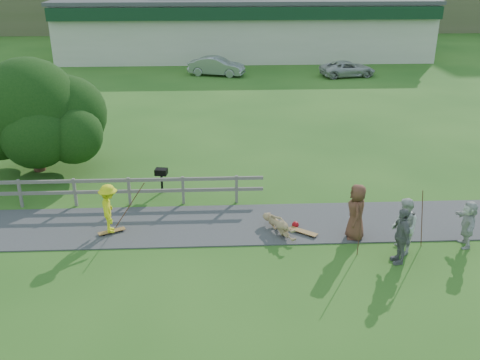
{
  "coord_description": "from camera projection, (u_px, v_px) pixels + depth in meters",
  "views": [
    {
      "loc": [
        1.25,
        -15.0,
        8.74
      ],
      "look_at": [
        2.07,
        2.0,
        1.48
      ],
      "focal_mm": 40.0,
      "sensor_mm": 36.0,
      "label": 1
    }
  ],
  "objects": [
    {
      "name": "fence",
      "position": [
        58.0,
        188.0,
        19.7
      ],
      "size": [
        15.05,
        0.1,
        1.1
      ],
      "color": "#67635A",
      "rests_on": "ground"
    },
    {
      "name": "tree",
      "position": [
        33.0,
        127.0,
        22.5
      ],
      "size": [
        6.74,
        6.74,
        3.97
      ],
      "primitive_type": null,
      "color": "black",
      "rests_on": "ground"
    },
    {
      "name": "car_silver",
      "position": [
        217.0,
        66.0,
        40.95
      ],
      "size": [
        4.51,
        2.65,
        1.4
      ],
      "primitive_type": "imported",
      "rotation": [
        0.0,
        0.0,
        1.28
      ],
      "color": "#94989B",
      "rests_on": "ground"
    },
    {
      "name": "pole_spec_left",
      "position": [
        360.0,
        228.0,
        16.39
      ],
      "size": [
        0.03,
        0.03,
        1.88
      ],
      "primitive_type": "cylinder",
      "color": "#512E20",
      "rests_on": "ground"
    },
    {
      "name": "spectator_c",
      "position": [
        356.0,
        212.0,
        17.38
      ],
      "size": [
        0.75,
        1.02,
        1.92
      ],
      "primitive_type": "imported",
      "rotation": [
        0.0,
        0.0,
        4.55
      ],
      "color": "brown",
      "rests_on": "ground"
    },
    {
      "name": "ground",
      "position": [
        179.0,
        248.0,
        17.16
      ],
      "size": [
        260.0,
        260.0,
        0.0
      ],
      "primitive_type": "plane",
      "color": "#265819",
      "rests_on": "ground"
    },
    {
      "name": "spectator_a",
      "position": [
        404.0,
        227.0,
        16.54
      ],
      "size": [
        0.71,
        0.9,
        1.84
      ],
      "primitive_type": "imported",
      "rotation": [
        0.0,
        0.0,
        4.7
      ],
      "color": "beige",
      "rests_on": "ground"
    },
    {
      "name": "skater_rider",
      "position": [
        110.0,
        211.0,
        17.69
      ],
      "size": [
        0.81,
        1.18,
        1.69
      ],
      "primitive_type": "imported",
      "rotation": [
        0.0,
        0.0,
        1.75
      ],
      "color": "yellow",
      "rests_on": "ground"
    },
    {
      "name": "pole_spec_right",
      "position": [
        422.0,
        219.0,
        16.86
      ],
      "size": [
        0.03,
        0.03,
        1.99
      ],
      "primitive_type": "cylinder",
      "color": "#512E20",
      "rests_on": "ground"
    },
    {
      "name": "spectator_d",
      "position": [
        468.0,
        224.0,
        17.0
      ],
      "size": [
        0.69,
        1.51,
        1.57
      ],
      "primitive_type": "imported",
      "rotation": [
        0.0,
        0.0,
        4.55
      ],
      "color": "#BABBB7",
      "rests_on": "ground"
    },
    {
      "name": "pole_rider",
      "position": [
        129.0,
        201.0,
        18.02
      ],
      "size": [
        0.03,
        0.03,
        2.01
      ],
      "primitive_type": "cylinder",
      "color": "#512E20",
      "rests_on": "ground"
    },
    {
      "name": "longboard_rider",
      "position": [
        112.0,
        232.0,
        18.0
      ],
      "size": [
        0.91,
        0.6,
        0.1
      ],
      "primitive_type": null,
      "rotation": [
        0.0,
        0.0,
        0.46
      ],
      "color": "brown",
      "rests_on": "ground"
    },
    {
      "name": "longboard_fallen",
      "position": [
        303.0,
        233.0,
        17.97
      ],
      "size": [
        0.95,
        0.8,
        0.11
      ],
      "primitive_type": null,
      "rotation": [
        0.0,
        0.0,
        -0.64
      ],
      "color": "brown",
      "rests_on": "ground"
    },
    {
      "name": "bbq",
      "position": [
        162.0,
        181.0,
        20.94
      ],
      "size": [
        0.51,
        0.42,
        1.0
      ],
      "primitive_type": null,
      "rotation": [
        0.0,
        0.0,
        -0.17
      ],
      "color": "black",
      "rests_on": "ground"
    },
    {
      "name": "skater_fallen",
      "position": [
        279.0,
        225.0,
        17.92
      ],
      "size": [
        1.71,
        1.09,
        0.62
      ],
      "primitive_type": "imported",
      "rotation": [
        0.0,
        0.0,
        0.44
      ],
      "color": "tan",
      "rests_on": "ground"
    },
    {
      "name": "car_white",
      "position": [
        348.0,
        69.0,
        40.65
      ],
      "size": [
        4.44,
        2.59,
        1.16
      ],
      "primitive_type": "imported",
      "rotation": [
        0.0,
        0.0,
        1.73
      ],
      "color": "#B8B7B4",
      "rests_on": "ground"
    },
    {
      "name": "helmet",
      "position": [
        295.0,
        225.0,
        18.35
      ],
      "size": [
        0.24,
        0.24,
        0.24
      ],
      "primitive_type": "sphere",
      "color": "#A80B13",
      "rests_on": "ground"
    },
    {
      "name": "spectator_b",
      "position": [
        401.0,
        236.0,
        16.04
      ],
      "size": [
        0.52,
        1.09,
        1.81
      ],
      "primitive_type": "imported",
      "rotation": [
        0.0,
        0.0,
        4.79
      ],
      "color": "slate",
      "rests_on": "ground"
    },
    {
      "name": "path",
      "position": [
        181.0,
        225.0,
        18.53
      ],
      "size": [
        34.0,
        3.0,
        0.04
      ],
      "primitive_type": "cube",
      "color": "#3D3D3F",
      "rests_on": "ground"
    },
    {
      "name": "strip_mall",
      "position": [
        244.0,
        26.0,
        48.42
      ],
      "size": [
        32.5,
        10.75,
        5.1
      ],
      "color": "beige",
      "rests_on": "ground"
    }
  ]
}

